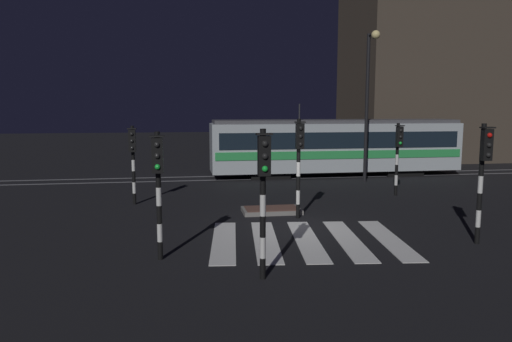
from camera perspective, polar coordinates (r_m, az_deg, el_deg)
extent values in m
plane|color=black|center=(16.36, 4.56, -6.62)|extent=(120.00, 120.00, 0.00)
cube|color=#59595E|center=(26.69, -0.74, -0.97)|extent=(80.00, 0.12, 0.03)
cube|color=#59595E|center=(28.10, -1.15, -0.54)|extent=(80.00, 0.12, 0.03)
cube|color=silver|center=(14.68, -3.79, -8.25)|extent=(1.18, 4.57, 0.02)
cube|color=silver|center=(14.71, 1.14, -8.20)|extent=(1.18, 4.57, 0.02)
cube|color=silver|center=(14.84, 6.01, -8.10)|extent=(1.18, 4.57, 0.02)
cube|color=silver|center=(15.08, 10.76, -7.94)|extent=(1.18, 4.57, 0.02)
cube|color=silver|center=(15.41, 15.33, -7.74)|extent=(1.18, 4.57, 0.02)
cube|color=slate|center=(18.48, 1.84, -4.68)|extent=(2.21, 1.24, 0.16)
cube|color=brown|center=(18.46, 1.84, -4.41)|extent=(1.99, 1.12, 0.02)
cylinder|color=black|center=(13.20, -11.22, -9.18)|extent=(0.14, 0.14, 0.48)
cylinder|color=white|center=(13.07, -11.28, -7.15)|extent=(0.14, 0.14, 0.48)
cylinder|color=black|center=(12.95, -11.33, -5.08)|extent=(0.14, 0.14, 0.48)
cylinder|color=white|center=(12.86, -11.39, -2.97)|extent=(0.14, 0.14, 0.48)
cylinder|color=black|center=(12.78, -11.45, -0.84)|extent=(0.14, 0.14, 0.48)
cylinder|color=white|center=(12.72, -11.51, 1.32)|extent=(0.14, 0.14, 0.48)
cylinder|color=black|center=(12.67, -11.57, 3.49)|extent=(0.14, 0.14, 0.48)
cube|color=black|center=(12.53, -11.56, 1.80)|extent=(0.28, 0.20, 0.90)
sphere|color=black|center=(12.40, -11.62, 3.04)|extent=(0.14, 0.14, 0.14)
sphere|color=black|center=(12.42, -11.58, 1.75)|extent=(0.14, 0.14, 0.14)
sphere|color=green|center=(12.46, -11.55, 0.47)|extent=(0.14, 0.14, 0.14)
cube|color=black|center=(12.49, -11.62, 4.04)|extent=(0.36, 0.24, 0.04)
cylinder|color=black|center=(11.57, 0.80, -11.42)|extent=(0.14, 0.14, 0.50)
cylinder|color=white|center=(11.42, 0.80, -9.02)|extent=(0.14, 0.14, 0.50)
cylinder|color=black|center=(11.28, 0.81, -6.57)|extent=(0.14, 0.14, 0.50)
cylinder|color=white|center=(11.17, 0.81, -4.07)|extent=(0.14, 0.14, 0.50)
cylinder|color=black|center=(11.08, 0.82, -1.51)|extent=(0.14, 0.14, 0.50)
cylinder|color=white|center=(11.01, 0.82, 1.08)|extent=(0.14, 0.14, 0.50)
cylinder|color=black|center=(10.96, 0.83, 3.70)|extent=(0.14, 0.14, 0.50)
cube|color=black|center=(10.82, 0.97, 1.79)|extent=(0.28, 0.20, 0.90)
sphere|color=black|center=(10.69, 1.08, 3.23)|extent=(0.14, 0.14, 0.14)
sphere|color=black|center=(10.71, 1.07, 1.74)|extent=(0.14, 0.14, 0.14)
sphere|color=green|center=(10.75, 1.07, 0.25)|extent=(0.14, 0.14, 0.14)
cube|color=black|center=(10.78, 0.98, 4.39)|extent=(0.36, 0.24, 0.04)
cylinder|color=black|center=(17.61, 4.96, -4.74)|extent=(0.14, 0.14, 0.51)
cylinder|color=white|center=(17.51, 4.98, -3.10)|extent=(0.14, 0.14, 0.51)
cylinder|color=black|center=(17.42, 5.00, -1.45)|extent=(0.14, 0.14, 0.51)
cylinder|color=white|center=(17.34, 5.02, 0.22)|extent=(0.14, 0.14, 0.51)
cylinder|color=black|center=(17.29, 5.04, 1.91)|extent=(0.14, 0.14, 0.51)
cylinder|color=white|center=(17.24, 5.06, 3.60)|extent=(0.14, 0.14, 0.51)
cylinder|color=black|center=(17.21, 5.08, 5.30)|extent=(0.14, 0.14, 0.51)
cube|color=black|center=(17.07, 5.20, 4.12)|extent=(0.28, 0.20, 0.90)
sphere|color=black|center=(16.94, 5.30, 5.05)|extent=(0.14, 0.14, 0.14)
sphere|color=black|center=(16.96, 5.29, 4.10)|extent=(0.14, 0.14, 0.14)
sphere|color=black|center=(16.98, 5.28, 3.16)|extent=(0.14, 0.14, 0.14)
cube|color=black|center=(17.04, 5.22, 5.77)|extent=(0.36, 0.24, 0.04)
cylinder|color=black|center=(15.78, 24.64, -6.91)|extent=(0.14, 0.14, 0.51)
cylinder|color=white|center=(15.66, 24.74, -5.11)|extent=(0.14, 0.14, 0.51)
cylinder|color=black|center=(15.56, 24.85, -3.30)|extent=(0.14, 0.14, 0.51)
cylinder|color=white|center=(15.48, 24.95, -1.46)|extent=(0.14, 0.14, 0.51)
cylinder|color=black|center=(15.42, 25.06, 0.40)|extent=(0.14, 0.14, 0.51)
cylinder|color=white|center=(15.37, 25.17, 2.27)|extent=(0.14, 0.14, 0.51)
cylinder|color=black|center=(15.33, 25.27, 4.15)|extent=(0.14, 0.14, 0.51)
cube|color=black|center=(15.21, 25.56, 2.80)|extent=(0.28, 0.20, 0.90)
sphere|color=red|center=(15.11, 25.85, 3.82)|extent=(0.14, 0.14, 0.14)
sphere|color=black|center=(15.12, 25.79, 2.76)|extent=(0.14, 0.14, 0.14)
sphere|color=black|center=(15.15, 25.73, 1.71)|extent=(0.14, 0.14, 0.14)
cube|color=black|center=(15.19, 25.66, 4.64)|extent=(0.36, 0.24, 0.04)
cylinder|color=black|center=(20.59, -14.14, -3.20)|extent=(0.14, 0.14, 0.46)
cylinder|color=white|center=(20.51, -14.18, -1.93)|extent=(0.14, 0.14, 0.46)
cylinder|color=black|center=(20.44, -14.22, -0.65)|extent=(0.14, 0.14, 0.46)
cylinder|color=white|center=(20.38, -14.26, 0.64)|extent=(0.14, 0.14, 0.46)
cylinder|color=black|center=(20.33, -14.31, 1.94)|extent=(0.14, 0.14, 0.46)
cylinder|color=white|center=(20.29, -14.35, 3.24)|extent=(0.14, 0.14, 0.46)
cylinder|color=black|center=(20.26, -14.39, 4.54)|extent=(0.14, 0.14, 0.46)
cube|color=black|center=(20.11, -14.41, 3.47)|extent=(0.28, 0.20, 0.90)
sphere|color=black|center=(19.99, -14.46, 4.24)|extent=(0.14, 0.14, 0.14)
sphere|color=black|center=(20.00, -14.44, 3.44)|extent=(0.14, 0.14, 0.14)
sphere|color=black|center=(20.02, -14.41, 2.65)|extent=(0.14, 0.14, 0.14)
cube|color=black|center=(20.08, -14.45, 4.86)|extent=(0.36, 0.24, 0.04)
cylinder|color=black|center=(22.83, 16.15, -2.21)|extent=(0.14, 0.14, 0.47)
cylinder|color=white|center=(22.75, 16.20, -1.04)|extent=(0.14, 0.14, 0.47)
cylinder|color=black|center=(22.69, 16.24, 0.13)|extent=(0.14, 0.14, 0.47)
cylinder|color=white|center=(22.63, 16.28, 1.30)|extent=(0.14, 0.14, 0.47)
cylinder|color=black|center=(22.59, 16.33, 2.48)|extent=(0.14, 0.14, 0.47)
cylinder|color=white|center=(22.55, 16.37, 3.67)|extent=(0.14, 0.14, 0.47)
cylinder|color=black|center=(22.53, 16.42, 4.86)|extent=(0.14, 0.14, 0.47)
cube|color=black|center=(22.39, 16.57, 3.90)|extent=(0.28, 0.20, 0.90)
sphere|color=black|center=(22.28, 16.72, 4.60)|extent=(0.14, 0.14, 0.14)
sphere|color=black|center=(22.29, 16.69, 3.88)|extent=(0.14, 0.14, 0.14)
sphere|color=green|center=(22.31, 16.66, 3.16)|extent=(0.14, 0.14, 0.14)
cube|color=black|center=(22.37, 16.62, 5.15)|extent=(0.36, 0.24, 0.04)
cylinder|color=black|center=(26.27, 12.92, 7.12)|extent=(0.18, 0.18, 7.73)
cylinder|color=black|center=(26.10, 13.56, 15.40)|extent=(0.10, 0.90, 0.10)
sphere|color=#F9E08C|center=(25.67, 13.95, 15.34)|extent=(0.44, 0.44, 0.44)
cube|color=#B2BCC1|center=(28.34, 9.34, 2.86)|extent=(14.38, 2.50, 2.70)
cube|color=green|center=(27.18, 10.15, 1.90)|extent=(14.09, 0.04, 0.44)
cube|color=green|center=(29.58, 8.56, 2.40)|extent=(14.09, 0.04, 0.44)
cube|color=black|center=(27.11, 10.19, 3.58)|extent=(13.66, 0.03, 0.90)
cube|color=#4C4C51|center=(28.26, 9.40, 5.79)|extent=(14.09, 2.30, 0.20)
cylinder|color=#262628|center=(27.65, 5.14, 6.86)|extent=(0.08, 0.08, 1.00)
cube|color=black|center=(29.97, 16.48, -0.03)|extent=(2.20, 2.00, 0.35)
cube|color=black|center=(27.55, 1.42, -0.37)|extent=(2.20, 2.00, 0.35)
sphere|color=#F9F2CC|center=(31.39, 21.99, 2.13)|extent=(0.24, 0.24, 0.24)
cube|color=#42382D|center=(40.63, 22.37, 10.49)|extent=(16.06, 8.00, 12.85)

